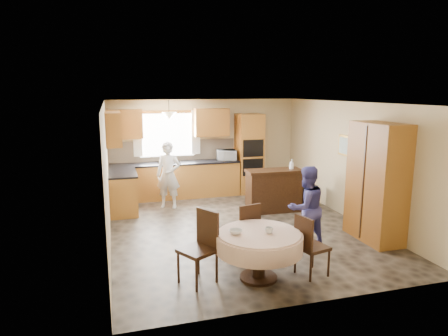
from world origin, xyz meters
TOP-DOWN VIEW (x-y plane):
  - floor at (0.00, 0.00)m, footprint 5.00×6.00m
  - ceiling at (0.00, 0.00)m, footprint 5.00×6.00m
  - wall_back at (0.00, 3.00)m, footprint 5.00×0.02m
  - wall_front at (0.00, -3.00)m, footprint 5.00×0.02m
  - wall_left at (-2.50, 0.00)m, footprint 0.02×6.00m
  - wall_right at (2.50, 0.00)m, footprint 0.02×6.00m
  - window at (-1.00, 2.98)m, footprint 1.40×0.03m
  - curtain_left at (-1.75, 2.93)m, footprint 0.22×0.02m
  - curtain_right at (-0.25, 2.93)m, footprint 0.22×0.02m
  - base_cab_back at (-0.85, 2.70)m, footprint 3.30×0.60m
  - counter_back at (-0.85, 2.70)m, footprint 3.30×0.64m
  - base_cab_left at (-2.20, 1.80)m, footprint 0.60×1.20m
  - counter_left at (-2.20, 1.80)m, footprint 0.64×1.20m
  - backsplash at (-0.85, 2.99)m, footprint 3.30×0.02m
  - wall_cab_left at (-2.05, 2.83)m, footprint 0.85×0.33m
  - wall_cab_right at (0.15, 2.83)m, footprint 0.90×0.33m
  - wall_cab_side at (-2.33, 1.80)m, footprint 0.33×1.20m
  - oven_tower at (1.15, 2.69)m, footprint 0.66×0.62m
  - oven_upper at (1.15, 2.38)m, footprint 0.56×0.01m
  - oven_lower at (1.15, 2.38)m, footprint 0.56×0.01m
  - pendant at (-1.00, 2.50)m, footprint 0.36×0.36m
  - sideboard at (1.12, 0.90)m, footprint 1.29×0.57m
  - space_heater at (2.02, 0.97)m, footprint 0.40×0.28m
  - cupboard at (2.22, -1.25)m, footprint 0.57×1.14m
  - dining_table at (-0.41, -2.16)m, footprint 1.26×1.26m
  - chair_left at (-1.22, -1.99)m, footprint 0.62×0.62m
  - chair_back at (-0.34, -1.41)m, footprint 0.49×0.49m
  - chair_right at (0.34, -2.27)m, footprint 0.49×0.49m
  - framed_picture at (2.47, 0.18)m, footprint 0.06×0.54m
  - microwave at (0.50, 2.65)m, footprint 0.53×0.39m
  - person_sink at (-1.15, 1.85)m, footprint 0.67×0.57m
  - person_dining at (0.80, -1.27)m, footprint 0.80×0.67m
  - bowl_sideboard at (0.90, 0.90)m, footprint 0.23×0.23m
  - bottle_sideboard at (1.54, 0.90)m, footprint 0.12×0.12m
  - cup_table at (-0.29, -2.23)m, footprint 0.15×0.15m
  - bowl_table at (-0.75, -2.12)m, footprint 0.19×0.19m

SIDE VIEW (x-z plane):
  - floor at x=0.00m, z-range -0.01..0.01m
  - space_heater at x=2.02m, z-range 0.00..0.53m
  - base_cab_back at x=-0.85m, z-range 0.00..0.88m
  - base_cab_left at x=-2.20m, z-range 0.00..0.88m
  - sideboard at x=1.12m, z-range 0.00..0.91m
  - chair_right at x=0.34m, z-range 0.05..0.99m
  - chair_back at x=-0.34m, z-range 0.05..0.99m
  - dining_table at x=-0.41m, z-range 0.20..0.92m
  - chair_left at x=-1.22m, z-range 0.05..1.10m
  - person_dining at x=0.80m, z-range 0.00..1.46m
  - bowl_table at x=-0.75m, z-range 0.72..0.78m
  - oven_lower at x=1.15m, z-range 0.53..0.97m
  - cup_table at x=-0.29m, z-range 0.72..0.81m
  - person_sink at x=-1.15m, z-range 0.00..1.56m
  - counter_back at x=-0.85m, z-range 0.88..0.92m
  - counter_left at x=-2.20m, z-range 0.88..0.92m
  - bowl_sideboard at x=0.90m, z-range 0.91..0.96m
  - bottle_sideboard at x=1.54m, z-range 0.91..1.19m
  - microwave at x=0.50m, z-range 0.92..1.19m
  - oven_tower at x=1.15m, z-range 0.00..2.12m
  - cupboard at x=2.22m, z-range 0.00..2.17m
  - backsplash at x=-0.85m, z-range 0.90..1.46m
  - wall_back at x=0.00m, z-range 0.00..2.50m
  - wall_front at x=0.00m, z-range 0.00..2.50m
  - wall_left at x=-2.50m, z-range 0.00..2.50m
  - wall_right at x=2.50m, z-range 0.00..2.50m
  - oven_upper at x=1.15m, z-range 1.02..1.48m
  - framed_picture at x=2.47m, z-range 1.33..1.78m
  - window at x=-1.00m, z-range 1.05..2.15m
  - curtain_left at x=-1.75m, z-range 1.08..2.22m
  - curtain_right at x=-0.25m, z-range 1.08..2.22m
  - wall_cab_left at x=-2.05m, z-range 1.55..2.27m
  - wall_cab_right at x=0.15m, z-range 1.55..2.27m
  - wall_cab_side at x=-2.33m, z-range 1.55..2.27m
  - pendant at x=-1.00m, z-range 2.03..2.21m
  - ceiling at x=0.00m, z-range 2.50..2.50m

